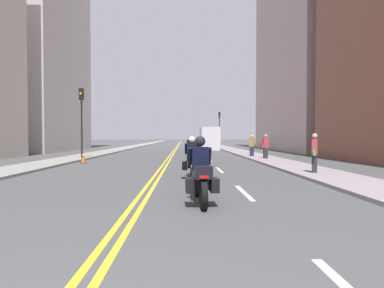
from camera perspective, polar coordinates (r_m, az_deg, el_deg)
The scene contains 21 objects.
ground_plane at distance 48.74m, azimuth -2.85°, elevation -0.54°, with size 264.00×264.00×0.00m, color #444648.
sidewalk_left at distance 49.38m, azimuth -10.90°, elevation -0.47°, with size 2.42×144.00×0.12m, color gray.
sidewalk_right at distance 49.07m, azimuth 5.26°, elevation -0.46°, with size 2.42×144.00×0.12m, color gray.
centreline_yellow_inner at distance 48.74m, azimuth -2.99°, elevation -0.54°, with size 0.12×132.00×0.01m, color yellow.
centreline_yellow_outer at distance 48.74m, azimuth -2.71°, elevation -0.54°, with size 0.12×132.00×0.01m, color yellow.
lane_dashes_white at distance 29.80m, azimuth 1.82°, elevation -1.75°, with size 0.14×56.40×0.01m.
building_left_1 at distance 42.19m, azimuth -27.11°, elevation 20.70°, with size 7.78×14.43×31.39m.
building_right_1 at distance 40.99m, azimuth 20.03°, elevation 20.05°, with size 6.50×18.94×29.62m.
motorcycle_0 at distance 7.36m, azimuth 1.62°, elevation -6.18°, with size 0.78×2.19×1.65m.
motorcycle_1 at distance 12.03m, azimuth -0.01°, elevation -3.25°, with size 0.77×2.28×1.65m.
motorcycle_2 at distance 16.68m, azimuth 0.29°, elevation -1.96°, with size 0.78×2.17×1.59m.
motorcycle_3 at distance 21.42m, azimuth 0.07°, elevation -1.21°, with size 0.77×2.16×1.63m.
motorcycle_4 at distance 26.73m, azimuth -0.20°, elevation -0.71°, with size 0.78×2.20×1.63m.
motorcycle_5 at distance 31.30m, azimuth -0.41°, elevation -0.41°, with size 0.77×2.20×1.61m.
traffic_cone_1 at distance 19.68m, azimuth -19.82°, elevation -2.31°, with size 0.30×0.30×0.79m.
traffic_light_near at distance 22.73m, azimuth -20.17°, elevation 5.90°, with size 0.28×0.38×5.04m.
traffic_light_far at distance 42.66m, azimuth 5.20°, elevation 3.88°, with size 0.28×0.38×5.12m.
pedestrian_0 at distance 24.04m, azimuth 11.22°, elevation -0.35°, with size 0.42×0.36×1.77m.
pedestrian_1 at distance 13.65m, azimuth 22.15°, elevation -1.71°, with size 0.35×0.50×1.77m.
pedestrian_2 at distance 21.66m, azimuth 13.73°, elevation -0.52°, with size 0.49×0.25×1.79m.
parked_truck at distance 38.59m, azimuth 3.22°, elevation 0.85°, with size 2.20×6.50×2.80m.
Camera 1 is at (1.10, -0.70, 1.63)m, focal length 28.22 mm.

